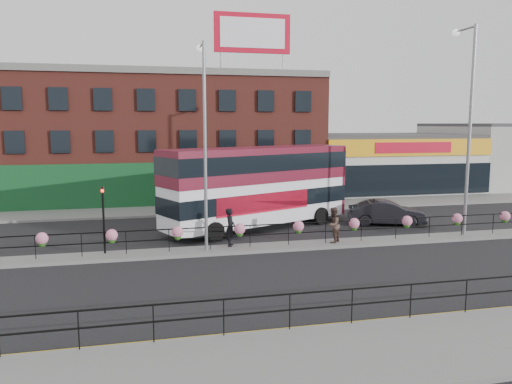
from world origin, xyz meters
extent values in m
plane|color=black|center=(0.00, 0.00, 0.00)|extent=(120.00, 120.00, 0.00)
cube|color=slate|center=(0.00, -12.00, 0.07)|extent=(60.00, 4.00, 0.15)
cube|color=slate|center=(0.00, 12.00, 0.07)|extent=(60.00, 4.00, 0.15)
cube|color=slate|center=(0.00, 0.00, 0.07)|extent=(60.00, 1.60, 0.15)
cube|color=gold|center=(0.00, -9.70, 0.01)|extent=(60.00, 0.10, 0.01)
cube|color=gold|center=(0.00, -9.88, 0.01)|extent=(60.00, 0.10, 0.01)
cube|color=brown|center=(-4.00, 20.00, 5.00)|extent=(25.00, 12.00, 10.00)
cube|color=#3F3F42|center=(-4.00, 20.00, 10.15)|extent=(25.00, 12.00, 0.30)
cube|color=#124B23|center=(-4.00, 13.92, 1.70)|extent=(25.00, 0.25, 3.40)
cube|color=silver|center=(16.00, 20.00, 2.50)|extent=(15.00, 12.00, 5.00)
cube|color=#3F3F42|center=(16.00, 20.00, 5.15)|extent=(15.00, 12.00, 0.30)
cube|color=orange|center=(16.00, 13.92, 4.30)|extent=(15.00, 0.25, 1.40)
cube|color=red|center=(16.00, 13.80, 4.30)|extent=(7.00, 0.10, 0.90)
cube|color=black|center=(16.00, 13.92, 1.60)|extent=(15.00, 0.25, 2.60)
cube|color=#A5A5A0|center=(30.75, 20.00, 3.00)|extent=(14.50, 12.00, 6.00)
cube|color=red|center=(2.50, 15.00, 13.20)|extent=(6.00, 0.25, 3.00)
cube|color=white|center=(2.50, 14.86, 13.20)|extent=(5.10, 0.04, 2.25)
cylinder|color=gray|center=(0.00, 15.00, 11.00)|extent=(0.12, 0.12, 1.40)
cylinder|color=gray|center=(5.00, 15.00, 11.00)|extent=(0.12, 0.12, 1.40)
cube|color=black|center=(0.00, 0.00, 1.25)|extent=(30.00, 0.05, 0.05)
cube|color=black|center=(0.00, 0.00, 0.76)|extent=(30.00, 0.05, 0.05)
cylinder|color=black|center=(-11.00, 0.00, 0.70)|extent=(0.04, 0.04, 1.10)
cylinder|color=black|center=(-9.00, 0.00, 0.70)|extent=(0.04, 0.04, 1.10)
cylinder|color=black|center=(-7.00, 0.00, 0.70)|extent=(0.04, 0.04, 1.10)
cylinder|color=black|center=(-5.00, 0.00, 0.70)|extent=(0.04, 0.04, 1.10)
cylinder|color=black|center=(-3.00, 0.00, 0.70)|extent=(0.04, 0.04, 1.10)
cylinder|color=black|center=(-1.00, 0.00, 0.70)|extent=(0.04, 0.04, 1.10)
cylinder|color=black|center=(1.00, 0.00, 0.70)|extent=(0.04, 0.04, 1.10)
cylinder|color=black|center=(3.00, 0.00, 0.70)|extent=(0.04, 0.04, 1.10)
cylinder|color=black|center=(5.00, 0.00, 0.70)|extent=(0.04, 0.04, 1.10)
cylinder|color=black|center=(7.00, 0.00, 0.70)|extent=(0.04, 0.04, 1.10)
cylinder|color=black|center=(9.00, 0.00, 0.70)|extent=(0.04, 0.04, 1.10)
cylinder|color=black|center=(11.00, 0.00, 0.70)|extent=(0.04, 0.04, 1.10)
cylinder|color=black|center=(13.00, 0.00, 0.70)|extent=(0.04, 0.04, 1.10)
sphere|color=pink|center=(-10.69, 0.00, 1.10)|extent=(0.56, 0.56, 0.56)
sphere|color=#255517|center=(-10.69, 0.00, 0.87)|extent=(0.36, 0.36, 0.36)
sphere|color=pink|center=(-7.64, 0.00, 1.10)|extent=(0.56, 0.56, 0.56)
sphere|color=#255517|center=(-7.64, 0.00, 0.87)|extent=(0.36, 0.36, 0.36)
sphere|color=pink|center=(-4.58, 0.00, 1.10)|extent=(0.56, 0.56, 0.56)
sphere|color=#255517|center=(-4.58, 0.00, 0.87)|extent=(0.36, 0.36, 0.36)
sphere|color=pink|center=(-1.53, 0.00, 1.10)|extent=(0.56, 0.56, 0.56)
sphere|color=#255517|center=(-1.53, 0.00, 0.87)|extent=(0.36, 0.36, 0.36)
sphere|color=pink|center=(1.53, 0.00, 1.10)|extent=(0.56, 0.56, 0.56)
sphere|color=#255517|center=(1.53, 0.00, 0.87)|extent=(0.36, 0.36, 0.36)
sphere|color=pink|center=(4.58, 0.00, 1.10)|extent=(0.56, 0.56, 0.56)
sphere|color=#255517|center=(4.58, 0.00, 0.87)|extent=(0.36, 0.36, 0.36)
sphere|color=pink|center=(7.64, 0.00, 1.10)|extent=(0.56, 0.56, 0.56)
sphere|color=#255517|center=(7.64, 0.00, 0.87)|extent=(0.36, 0.36, 0.36)
sphere|color=pink|center=(10.69, 0.00, 1.10)|extent=(0.56, 0.56, 0.56)
sphere|color=#255517|center=(10.69, 0.00, 0.87)|extent=(0.36, 0.36, 0.36)
sphere|color=pink|center=(13.75, 0.00, 1.10)|extent=(0.56, 0.56, 0.56)
sphere|color=#255517|center=(13.75, 0.00, 0.87)|extent=(0.36, 0.36, 0.36)
cube|color=black|center=(-2.00, -10.10, 1.25)|extent=(20.00, 0.05, 0.05)
cube|color=black|center=(-2.00, -10.10, 0.76)|extent=(20.00, 0.05, 0.05)
cylinder|color=black|center=(-8.00, -10.10, 0.70)|extent=(0.04, 0.04, 1.10)
cylinder|color=black|center=(-6.00, -10.10, 0.70)|extent=(0.04, 0.04, 1.10)
cylinder|color=black|center=(-4.00, -10.10, 0.70)|extent=(0.04, 0.04, 1.10)
cylinder|color=black|center=(-2.00, -10.10, 0.70)|extent=(0.04, 0.04, 1.10)
cylinder|color=black|center=(0.00, -10.10, 0.70)|extent=(0.04, 0.04, 1.10)
cylinder|color=black|center=(2.00, -10.10, 0.70)|extent=(0.04, 0.04, 1.10)
cylinder|color=black|center=(4.00, -10.10, 0.70)|extent=(0.04, 0.04, 1.10)
cube|color=white|center=(0.56, 4.94, 2.61)|extent=(12.05, 7.34, 4.35)
cube|color=maroon|center=(0.56, 4.94, 3.86)|extent=(12.13, 7.42, 1.96)
cube|color=black|center=(0.56, 4.94, 1.85)|extent=(12.16, 7.45, 0.98)
cube|color=black|center=(0.56, 4.94, 4.03)|extent=(12.18, 7.47, 0.98)
cube|color=maroon|center=(0.56, 4.94, 4.82)|extent=(12.05, 7.34, 0.13)
cube|color=maroon|center=(5.99, 7.35, 2.61)|extent=(1.31, 2.62, 4.35)
cube|color=red|center=(0.62, 3.46, 1.80)|extent=(5.99, 2.68, 1.09)
cylinder|color=black|center=(-2.47, 2.11, 0.54)|extent=(1.13, 0.74, 1.09)
cylinder|color=black|center=(-3.57, 4.60, 0.54)|extent=(1.13, 0.74, 1.09)
cylinder|color=black|center=(4.70, 5.29, 0.54)|extent=(1.13, 0.74, 1.09)
cylinder|color=black|center=(3.59, 7.78, 0.54)|extent=(1.13, 0.74, 1.09)
imported|color=black|center=(8.64, 4.18, 0.77)|extent=(4.40, 5.63, 1.54)
imported|color=black|center=(-1.92, 0.46, 1.11)|extent=(0.94, 0.83, 1.92)
imported|color=#4A362D|center=(3.41, -0.01, 1.07)|extent=(1.60, 1.60, 1.85)
cylinder|color=gray|center=(-3.21, -0.14, 5.11)|extent=(0.16, 0.16, 9.93)
cylinder|color=gray|center=(-3.21, 0.60, 9.98)|extent=(0.10, 1.49, 0.10)
sphere|color=silver|center=(-3.21, 1.35, 9.93)|extent=(0.36, 0.36, 0.36)
cylinder|color=gray|center=(11.25, 0.13, 5.82)|extent=(0.18, 0.18, 11.35)
cylinder|color=gray|center=(11.25, 0.98, 11.38)|extent=(0.11, 1.70, 0.11)
sphere|color=silver|center=(11.25, 1.83, 11.33)|extent=(0.41, 0.41, 0.41)
cylinder|color=black|center=(-8.00, 0.40, 1.75)|extent=(0.10, 0.10, 3.20)
imported|color=black|center=(-8.00, 0.40, 3.35)|extent=(0.15, 0.18, 0.90)
sphere|color=#FF190C|center=(-8.00, 0.28, 3.17)|extent=(0.14, 0.14, 0.14)
camera|label=1|loc=(-6.21, -23.78, 6.28)|focal=35.00mm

